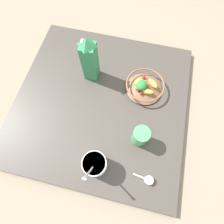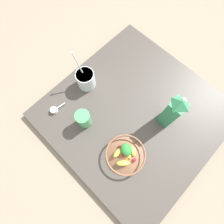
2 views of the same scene
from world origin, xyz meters
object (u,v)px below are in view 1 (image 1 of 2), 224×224
at_px(milk_carton, 90,60).
at_px(yogurt_tub, 95,164).
at_px(fruit_bowl, 145,86).
at_px(drinking_cup, 140,136).

relative_size(milk_carton, yogurt_tub, 1.12).
bearing_deg(yogurt_tub, fruit_bowl, 161.86).
bearing_deg(yogurt_tub, milk_carton, -162.20).
height_order(milk_carton, yogurt_tub, milk_carton).
xyz_separation_m(fruit_bowl, drinking_cup, (0.31, 0.03, 0.03)).
height_order(fruit_bowl, drinking_cup, drinking_cup).
xyz_separation_m(fruit_bowl, milk_carton, (-0.03, -0.33, 0.11)).
xyz_separation_m(fruit_bowl, yogurt_tub, (0.49, -0.16, 0.03)).
height_order(yogurt_tub, drinking_cup, yogurt_tub).
distance_m(milk_carton, yogurt_tub, 0.55).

